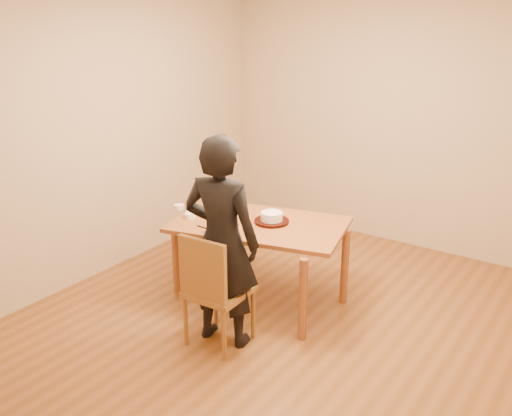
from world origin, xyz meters
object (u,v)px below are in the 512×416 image
Objects in this scene: dining_table at (259,224)px; cake at (272,217)px; dining_chair at (219,291)px; cake_plate at (272,221)px; person at (222,242)px.

cake is (0.09, 0.06, 0.07)m from dining_table.
cake is (-0.06, 0.84, 0.35)m from dining_chair.
cake is at bearing 20.25° from dining_table.
cake_plate is 1.58× the size of cake.
dining_chair is (0.15, -0.78, -0.28)m from dining_table.
dining_chair is at bearing -85.94° from cake.
dining_table is 0.11m from cake_plate.
cake is (0.00, 0.00, 0.04)m from cake_plate.
cake is 0.12× the size of person.
person is (0.06, -0.79, 0.09)m from cake_plate.
person reaches higher than dining_chair.
dining_table is 0.75m from person.
cake_plate is 0.04m from cake.
dining_table is at bearing 98.37° from dining_chair.
cake reaches higher than cake_plate.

